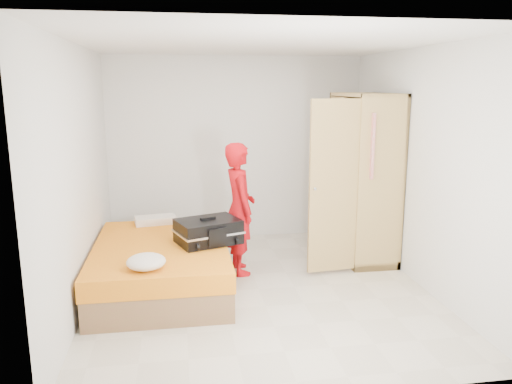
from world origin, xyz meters
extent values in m
plane|color=beige|center=(0.00, 0.00, 0.00)|extent=(4.00, 4.00, 0.00)
plane|color=white|center=(0.00, 0.00, 2.60)|extent=(4.00, 4.00, 0.00)
cube|color=white|center=(0.00, 2.00, 1.30)|extent=(3.60, 0.02, 2.60)
cube|color=white|center=(0.00, -2.00, 1.30)|extent=(3.60, 0.02, 2.60)
cube|color=white|center=(-1.80, 0.00, 1.30)|extent=(0.02, 4.00, 2.60)
cube|color=white|center=(1.80, 0.00, 1.30)|extent=(0.02, 4.00, 2.60)
cube|color=olive|center=(-1.05, 0.22, 0.15)|extent=(1.40, 2.00, 0.30)
cube|color=orange|center=(-1.05, 0.22, 0.40)|extent=(1.42, 2.02, 0.20)
cube|color=tan|center=(1.77, 0.90, 1.05)|extent=(0.04, 1.20, 2.10)
cube|color=tan|center=(1.50, 0.32, 1.05)|extent=(0.58, 0.04, 2.10)
cube|color=tan|center=(1.50, 1.48, 1.05)|extent=(0.58, 0.04, 2.10)
cube|color=tan|center=(1.50, 0.90, 2.08)|extent=(0.58, 1.20, 0.04)
cube|color=tan|center=(1.50, 0.90, 0.05)|extent=(0.58, 1.20, 0.10)
cube|color=tan|center=(1.23, 1.20, 1.05)|extent=(0.04, 0.59, 2.00)
cube|color=tan|center=(0.92, 0.31, 1.05)|extent=(0.59, 0.10, 2.00)
cylinder|color=#B2B2B7|center=(1.50, 0.90, 1.92)|extent=(0.02, 1.10, 0.02)
imported|color=red|center=(-0.14, 0.57, 0.78)|extent=(0.44, 0.61, 1.56)
cube|color=black|center=(-0.53, 0.20, 0.63)|extent=(0.77, 0.65, 0.26)
cube|color=black|center=(-0.53, 0.20, 0.77)|extent=(0.17, 0.10, 0.03)
ellipsoid|color=white|center=(-1.16, -0.52, 0.57)|extent=(0.37, 0.37, 0.14)
cube|color=white|center=(-1.13, 1.07, 0.55)|extent=(0.53, 0.33, 0.09)
camera|label=1|loc=(-0.83, -5.07, 2.19)|focal=35.00mm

